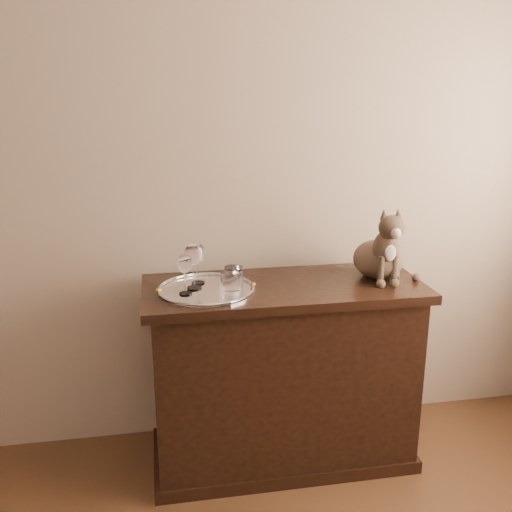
{
  "coord_description": "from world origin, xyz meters",
  "views": [
    {
      "loc": [
        0.08,
        -0.31,
        1.65
      ],
      "look_at": [
        0.48,
        1.95,
        0.98
      ],
      "focal_mm": 40.0,
      "sensor_mm": 36.0,
      "label": 1
    }
  ],
  "objects_px": {
    "sideboard": "(283,374)",
    "wine_glass_d": "(194,266)",
    "tumbler_a": "(230,282)",
    "wine_glass_c": "(185,274)",
    "tray": "(207,291)",
    "cat": "(379,241)",
    "wine_glass_b": "(198,263)",
    "tumbler_c": "(234,277)"
  },
  "relations": [
    {
      "from": "cat",
      "to": "wine_glass_c",
      "type": "bearing_deg",
      "value": -172.84
    },
    {
      "from": "tumbler_a",
      "to": "wine_glass_c",
      "type": "bearing_deg",
      "value": 177.62
    },
    {
      "from": "wine_glass_c",
      "to": "cat",
      "type": "height_order",
      "value": "cat"
    },
    {
      "from": "tumbler_a",
      "to": "cat",
      "type": "xyz_separation_m",
      "value": [
        0.67,
        0.1,
        0.11
      ]
    },
    {
      "from": "wine_glass_c",
      "to": "cat",
      "type": "distance_m",
      "value": 0.86
    },
    {
      "from": "wine_glass_c",
      "to": "wine_glass_d",
      "type": "distance_m",
      "value": 0.07
    },
    {
      "from": "tumbler_c",
      "to": "cat",
      "type": "height_order",
      "value": "cat"
    },
    {
      "from": "tumbler_a",
      "to": "tumbler_c",
      "type": "height_order",
      "value": "tumbler_c"
    },
    {
      "from": "tray",
      "to": "tumbler_a",
      "type": "distance_m",
      "value": 0.11
    },
    {
      "from": "wine_glass_b",
      "to": "tumbler_c",
      "type": "distance_m",
      "value": 0.17
    },
    {
      "from": "tumbler_c",
      "to": "cat",
      "type": "xyz_separation_m",
      "value": [
        0.65,
        0.04,
        0.11
      ]
    },
    {
      "from": "cat",
      "to": "wine_glass_d",
      "type": "bearing_deg",
      "value": -176.79
    },
    {
      "from": "wine_glass_d",
      "to": "cat",
      "type": "height_order",
      "value": "cat"
    },
    {
      "from": "wine_glass_d",
      "to": "tumbler_a",
      "type": "bearing_deg",
      "value": -25.75
    },
    {
      "from": "wine_glass_c",
      "to": "sideboard",
      "type": "bearing_deg",
      "value": 8.87
    },
    {
      "from": "sideboard",
      "to": "wine_glass_d",
      "type": "bearing_deg",
      "value": -179.2
    },
    {
      "from": "cat",
      "to": "tumbler_a",
      "type": "bearing_deg",
      "value": -170.6
    },
    {
      "from": "sideboard",
      "to": "tumbler_c",
      "type": "relative_size",
      "value": 13.63
    },
    {
      "from": "tray",
      "to": "wine_glass_c",
      "type": "xyz_separation_m",
      "value": [
        -0.09,
        -0.04,
        0.09
      ]
    },
    {
      "from": "tumbler_a",
      "to": "tumbler_c",
      "type": "xyz_separation_m",
      "value": [
        0.02,
        0.05,
        0.0
      ]
    },
    {
      "from": "wine_glass_c",
      "to": "wine_glass_d",
      "type": "relative_size",
      "value": 0.86
    },
    {
      "from": "tray",
      "to": "tumbler_c",
      "type": "xyz_separation_m",
      "value": [
        0.12,
        0.01,
        0.05
      ]
    },
    {
      "from": "wine_glass_b",
      "to": "tumbler_a",
      "type": "distance_m",
      "value": 0.18
    },
    {
      "from": "wine_glass_b",
      "to": "tumbler_c",
      "type": "height_order",
      "value": "wine_glass_b"
    },
    {
      "from": "sideboard",
      "to": "tray",
      "type": "height_order",
      "value": "tray"
    },
    {
      "from": "wine_glass_d",
      "to": "tray",
      "type": "bearing_deg",
      "value": -27.1
    },
    {
      "from": "sideboard",
      "to": "wine_glass_b",
      "type": "relative_size",
      "value": 6.76
    },
    {
      "from": "tumbler_c",
      "to": "tumbler_a",
      "type": "bearing_deg",
      "value": -112.37
    },
    {
      "from": "tumbler_a",
      "to": "tray",
      "type": "bearing_deg",
      "value": 154.97
    },
    {
      "from": "tumbler_a",
      "to": "wine_glass_b",
      "type": "bearing_deg",
      "value": 132.1
    },
    {
      "from": "cat",
      "to": "tray",
      "type": "bearing_deg",
      "value": -174.81
    },
    {
      "from": "wine_glass_c",
      "to": "wine_glass_d",
      "type": "bearing_deg",
      "value": 56.96
    },
    {
      "from": "sideboard",
      "to": "wine_glass_b",
      "type": "bearing_deg",
      "value": 170.7
    },
    {
      "from": "sideboard",
      "to": "wine_glass_d",
      "type": "height_order",
      "value": "wine_glass_d"
    },
    {
      "from": "sideboard",
      "to": "wine_glass_d",
      "type": "distance_m",
      "value": 0.65
    },
    {
      "from": "sideboard",
      "to": "wine_glass_c",
      "type": "bearing_deg",
      "value": -171.13
    },
    {
      "from": "wine_glass_c",
      "to": "tumbler_a",
      "type": "height_order",
      "value": "wine_glass_c"
    },
    {
      "from": "tray",
      "to": "wine_glass_c",
      "type": "distance_m",
      "value": 0.13
    },
    {
      "from": "sideboard",
      "to": "wine_glass_c",
      "type": "xyz_separation_m",
      "value": [
        -0.42,
        -0.07,
        0.52
      ]
    },
    {
      "from": "tray",
      "to": "wine_glass_b",
      "type": "bearing_deg",
      "value": 106.86
    },
    {
      "from": "sideboard",
      "to": "wine_glass_c",
      "type": "height_order",
      "value": "wine_glass_c"
    },
    {
      "from": "tumbler_a",
      "to": "sideboard",
      "type": "bearing_deg",
      "value": 16.87
    }
  ]
}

